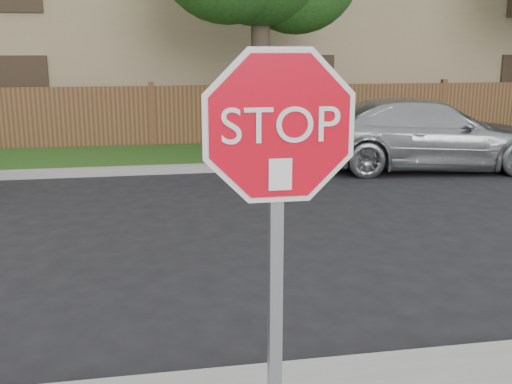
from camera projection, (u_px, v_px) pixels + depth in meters
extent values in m
plane|color=black|center=(177.00, 383.00, 4.59)|extent=(90.00, 90.00, 0.00)
cube|color=gray|center=(156.00, 170.00, 12.38)|extent=(70.00, 0.30, 0.15)
cube|color=#1E4714|center=(155.00, 157.00, 13.96)|extent=(70.00, 3.00, 0.12)
cube|color=#4E2E1B|center=(152.00, 118.00, 15.32)|extent=(70.00, 0.12, 1.60)
cube|color=tan|center=(147.00, 34.00, 20.17)|extent=(34.00, 8.00, 6.00)
cylinder|color=#382B21|center=(261.00, 73.00, 13.86)|extent=(0.44, 0.44, 3.92)
cube|color=gray|center=(275.00, 303.00, 3.01)|extent=(0.06, 0.06, 2.30)
cylinder|color=white|center=(280.00, 126.00, 2.74)|extent=(1.01, 0.02, 1.01)
cylinder|color=red|center=(280.00, 127.00, 2.73)|extent=(0.93, 0.02, 0.93)
cube|color=white|center=(280.00, 174.00, 2.77)|extent=(0.11, 0.00, 0.15)
imported|color=#9DA0A3|center=(426.00, 134.00, 12.69)|extent=(5.37, 2.77, 1.49)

